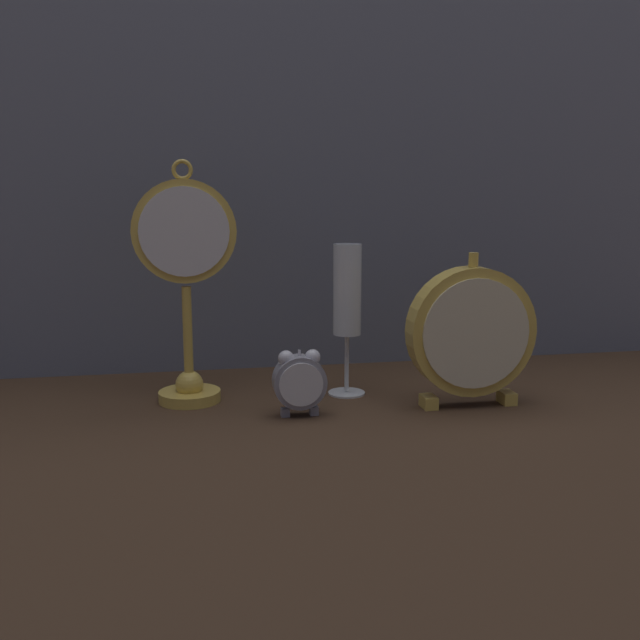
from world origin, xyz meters
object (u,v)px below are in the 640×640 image
at_px(alarm_clock_twin_bell, 300,380).
at_px(champagne_flute, 347,300).
at_px(mantel_clock_silver, 471,332).
at_px(pocket_watch_on_stand, 186,284).

height_order(alarm_clock_twin_bell, champagne_flute, champagne_flute).
bearing_deg(mantel_clock_silver, champagne_flute, 149.90).
distance_m(pocket_watch_on_stand, alarm_clock_twin_bell, 0.22).
bearing_deg(mantel_clock_silver, pocket_watch_on_stand, 166.28).
height_order(pocket_watch_on_stand, champagne_flute, pocket_watch_on_stand).
bearing_deg(mantel_clock_silver, alarm_clock_twin_bell, -179.54).
height_order(pocket_watch_on_stand, mantel_clock_silver, pocket_watch_on_stand).
relative_size(pocket_watch_on_stand, mantel_clock_silver, 1.58).
relative_size(pocket_watch_on_stand, alarm_clock_twin_bell, 3.76).
distance_m(mantel_clock_silver, champagne_flute, 0.19).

